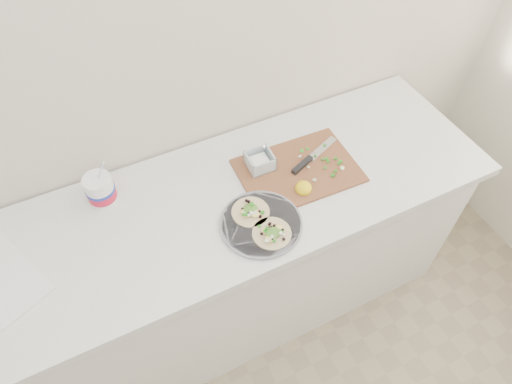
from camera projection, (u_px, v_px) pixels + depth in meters
name	position (u px, v px, depth m)	size (l,w,h in m)	color
counter	(192.00, 275.00, 1.99)	(2.44, 0.66, 0.90)	white
taco_plate	(261.00, 222.00, 1.60)	(0.29, 0.29, 0.04)	slate
tub	(101.00, 189.00, 1.63)	(0.10, 0.10, 0.23)	white
cutboard	(295.00, 167.00, 1.77)	(0.46, 0.33, 0.07)	brown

